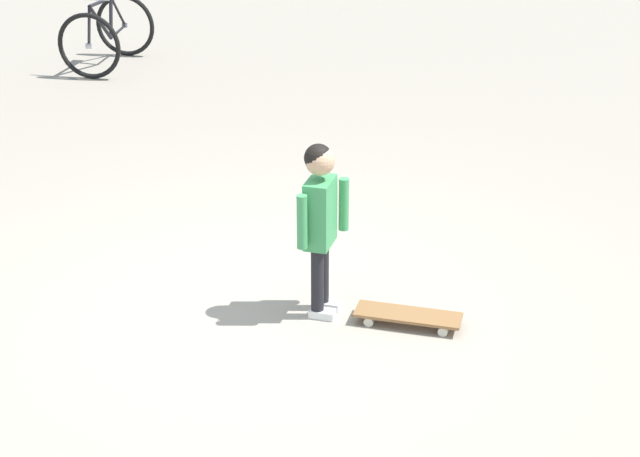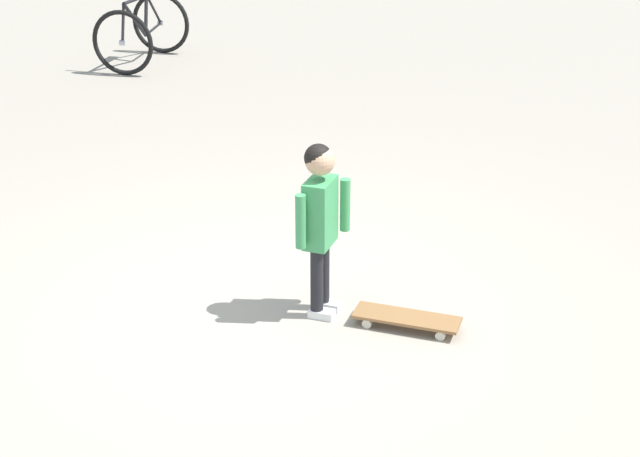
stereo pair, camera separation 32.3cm
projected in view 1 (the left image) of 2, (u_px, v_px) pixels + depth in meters
ground_plane at (263, 312)px, 5.84m from camera, size 50.00×50.00×0.00m
child_person at (320, 212)px, 5.57m from camera, size 0.36×0.28×1.06m
skateboard at (408, 316)px, 5.68m from camera, size 0.63×0.49×0.07m
bicycle_near at (108, 33)px, 10.84m from camera, size 1.13×1.28×0.85m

